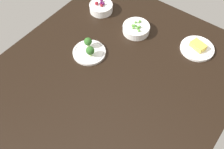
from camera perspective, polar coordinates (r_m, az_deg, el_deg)
name	(u,v)px	position (r cm, az deg, el deg)	size (l,w,h in cm)	color
dining_table	(112,79)	(140.22, 0.00, -0.98)	(132.47, 113.82, 4.00)	black
bowl_peas	(136,28)	(158.69, 5.04, 9.50)	(15.51, 15.51, 5.68)	white
bowl_berries	(101,7)	(171.47, -2.27, 13.77)	(14.22, 14.22, 6.78)	white
plate_broccoli	(89,51)	(147.57, -4.75, 4.92)	(17.73, 17.73, 7.47)	white
plate_cheese	(197,48)	(156.40, 17.28, 5.30)	(18.26, 18.26, 4.44)	white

